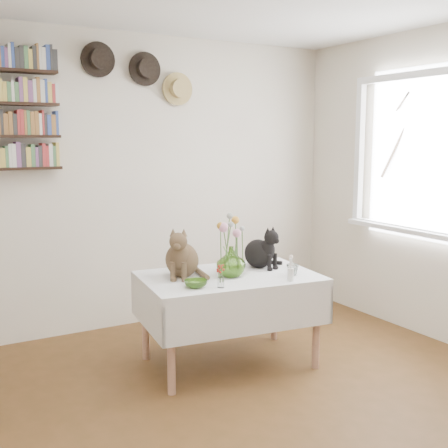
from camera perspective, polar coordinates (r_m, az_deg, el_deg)
room at (r=2.89m, az=6.18°, el=1.19°), size 4.08×4.58×2.58m
window at (r=4.81m, az=19.69°, el=5.46°), size 0.12×1.52×1.32m
dining_table at (r=4.06m, az=0.52°, el=-7.44°), size 1.32×0.94×0.66m
tabby_cat at (r=3.95m, az=-4.30°, el=-2.71°), size 0.38×0.40×0.37m
black_cat at (r=4.23m, az=3.53°, el=-2.25°), size 0.29×0.33×0.33m
flower_vase at (r=3.95m, az=0.72°, el=-3.84°), size 0.26×0.26×0.21m
green_bowl at (r=3.69m, az=-2.88°, el=-6.08°), size 0.19×0.19×0.05m
drinking_glass at (r=4.03m, az=6.98°, el=-4.65°), size 0.09×0.09×0.08m
candlestick at (r=3.86m, az=6.77°, el=-5.00°), size 0.04×0.04×0.16m
berry_jar at (r=3.67m, az=-0.32°, el=-5.29°), size 0.04×0.04×0.18m
porcelain_figurine at (r=4.27m, az=6.82°, el=-3.86°), size 0.05×0.05×0.09m
flower_bouquet at (r=3.92m, az=0.67°, el=-0.49°), size 0.17×0.13×0.39m
wall_hats at (r=4.88m, az=-8.32°, el=14.98°), size 0.98×0.09×0.48m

